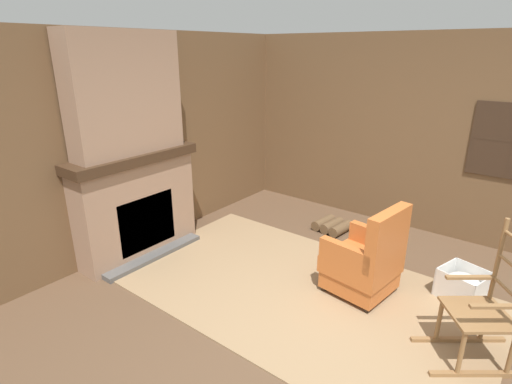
{
  "coord_description": "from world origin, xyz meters",
  "views": [
    {
      "loc": [
        1.22,
        -2.6,
        2.37
      ],
      "look_at": [
        -1.29,
        0.62,
        0.9
      ],
      "focal_mm": 28.0,
      "sensor_mm": 36.0,
      "label": 1
    }
  ],
  "objects_px": {
    "laundry_basket": "(463,285)",
    "storage_case": "(153,142)",
    "oil_lamp_vase": "(106,148)",
    "armchair": "(365,262)",
    "rocking_chair": "(482,317)",
    "firewood_stack": "(332,226)"
  },
  "relations": [
    {
      "from": "laundry_basket",
      "to": "oil_lamp_vase",
      "type": "height_order",
      "value": "oil_lamp_vase"
    },
    {
      "from": "armchair",
      "to": "rocking_chair",
      "type": "distance_m",
      "value": 1.14
    },
    {
      "from": "oil_lamp_vase",
      "to": "storage_case",
      "type": "distance_m",
      "value": 0.62
    },
    {
      "from": "oil_lamp_vase",
      "to": "storage_case",
      "type": "bearing_deg",
      "value": 89.99
    },
    {
      "from": "laundry_basket",
      "to": "oil_lamp_vase",
      "type": "bearing_deg",
      "value": -153.98
    },
    {
      "from": "armchair",
      "to": "laundry_basket",
      "type": "relative_size",
      "value": 1.97
    },
    {
      "from": "rocking_chair",
      "to": "laundry_basket",
      "type": "relative_size",
      "value": 2.34
    },
    {
      "from": "armchair",
      "to": "laundry_basket",
      "type": "bearing_deg",
      "value": -139.37
    },
    {
      "from": "rocking_chair",
      "to": "laundry_basket",
      "type": "distance_m",
      "value": 0.92
    },
    {
      "from": "oil_lamp_vase",
      "to": "firewood_stack",
      "type": "bearing_deg",
      "value": 54.99
    },
    {
      "from": "armchair",
      "to": "rocking_chair",
      "type": "bearing_deg",
      "value": 171.93
    },
    {
      "from": "rocking_chair",
      "to": "oil_lamp_vase",
      "type": "distance_m",
      "value": 3.87
    },
    {
      "from": "armchair",
      "to": "laundry_basket",
      "type": "height_order",
      "value": "armchair"
    },
    {
      "from": "laundry_basket",
      "to": "oil_lamp_vase",
      "type": "xyz_separation_m",
      "value": [
        -3.38,
        -1.65,
        1.21
      ]
    },
    {
      "from": "firewood_stack",
      "to": "storage_case",
      "type": "height_order",
      "value": "storage_case"
    },
    {
      "from": "rocking_chair",
      "to": "firewood_stack",
      "type": "relative_size",
      "value": 2.46
    },
    {
      "from": "laundry_basket",
      "to": "storage_case",
      "type": "height_order",
      "value": "storage_case"
    },
    {
      "from": "rocking_chair",
      "to": "laundry_basket",
      "type": "bearing_deg",
      "value": -109.57
    },
    {
      "from": "armchair",
      "to": "oil_lamp_vase",
      "type": "xyz_separation_m",
      "value": [
        -2.56,
        -1.12,
        1.01
      ]
    },
    {
      "from": "laundry_basket",
      "to": "storage_case",
      "type": "xyz_separation_m",
      "value": [
        -3.38,
        -1.03,
        1.17
      ]
    },
    {
      "from": "firewood_stack",
      "to": "laundry_basket",
      "type": "height_order",
      "value": "laundry_basket"
    },
    {
      "from": "armchair",
      "to": "storage_case",
      "type": "bearing_deg",
      "value": 18.74
    }
  ]
}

